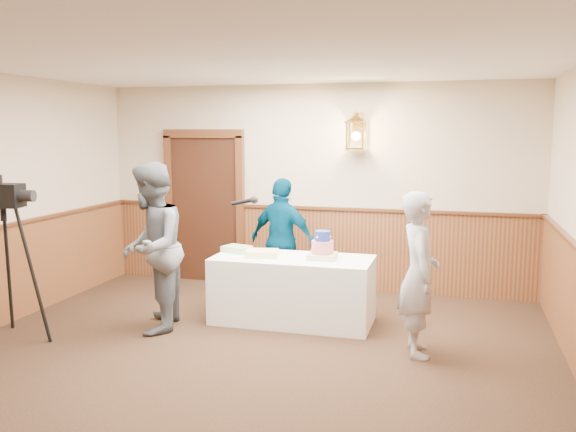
# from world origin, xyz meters

# --- Properties ---
(ground) EXTENTS (7.00, 7.00, 0.00)m
(ground) POSITION_xyz_m (0.00, 0.00, 0.00)
(ground) COLOR black
(ground) RESTS_ON ground
(room_shell) EXTENTS (6.02, 7.02, 2.81)m
(room_shell) POSITION_xyz_m (-0.05, 0.45, 1.52)
(room_shell) COLOR beige
(room_shell) RESTS_ON ground
(display_table) EXTENTS (1.80, 0.80, 0.75)m
(display_table) POSITION_xyz_m (0.13, 1.90, 0.38)
(display_table) COLOR white
(display_table) RESTS_ON ground
(tiered_cake) EXTENTS (0.32, 0.32, 0.32)m
(tiered_cake) POSITION_xyz_m (0.47, 1.91, 0.87)
(tiered_cake) COLOR beige
(tiered_cake) RESTS_ON display_table
(sheet_cake_yellow) EXTENTS (0.40, 0.33, 0.07)m
(sheet_cake_yellow) POSITION_xyz_m (-0.22, 1.85, 0.79)
(sheet_cake_yellow) COLOR #E5EB8C
(sheet_cake_yellow) RESTS_ON display_table
(sheet_cake_green) EXTENTS (0.36, 0.32, 0.07)m
(sheet_cake_green) POSITION_xyz_m (-0.59, 2.02, 0.79)
(sheet_cake_green) COLOR #8EC98F
(sheet_cake_green) RESTS_ON display_table
(interviewer) EXTENTS (1.62, 1.05, 1.84)m
(interviewer) POSITION_xyz_m (-1.26, 1.20, 0.92)
(interviewer) COLOR #585D62
(interviewer) RESTS_ON ground
(baker) EXTENTS (0.50, 0.65, 1.60)m
(baker) POSITION_xyz_m (1.57, 1.24, 0.80)
(baker) COLOR #A3A3A8
(baker) RESTS_ON ground
(assistant_p) EXTENTS (1.00, 0.65, 1.59)m
(assistant_p) POSITION_xyz_m (-0.20, 2.64, 0.79)
(assistant_p) COLOR #003450
(assistant_p) RESTS_ON ground
(tv_camera_rig) EXTENTS (0.65, 0.60, 1.64)m
(tv_camera_rig) POSITION_xyz_m (-2.54, 0.50, 0.74)
(tv_camera_rig) COLOR black
(tv_camera_rig) RESTS_ON ground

